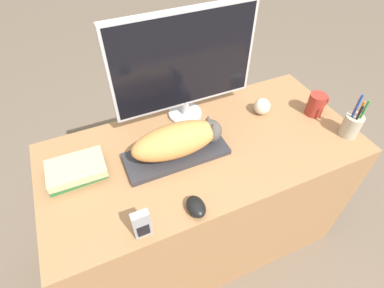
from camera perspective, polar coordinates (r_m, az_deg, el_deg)
name	(u,v)px	position (r m, az deg, el deg)	size (l,w,h in m)	color
ground_plane	(226,284)	(1.76, 6.41, -25.01)	(12.00, 12.00, 0.00)	#6B5B4C
desk	(202,199)	(1.54, 1.93, -10.36)	(1.34, 0.63, 0.75)	#9E7047
keyboard	(176,154)	(1.21, -3.00, -1.87)	(0.42, 0.16, 0.02)	#2D2D33
cat	(180,139)	(1.16, -2.32, 0.91)	(0.37, 0.14, 0.13)	#D18C47
monitor	(184,64)	(1.24, -1.47, 15.01)	(0.62, 0.15, 0.49)	#B7B7BC
computer_mouse	(196,207)	(1.05, 0.76, -11.83)	(0.06, 0.09, 0.04)	black
coffee_mug	(316,104)	(1.49, 22.61, 7.00)	(0.11, 0.08, 0.11)	#9E2D23
pen_cup	(352,125)	(1.44, 28.13, 3.28)	(0.08, 0.08, 0.21)	#B2A893
baseball	(262,106)	(1.43, 13.19, 6.99)	(0.08, 0.08, 0.08)	beige
phone	(142,224)	(0.98, -9.56, -14.85)	(0.06, 0.03, 0.12)	#99999E
book_stack	(76,170)	(1.21, -21.20, -4.65)	(0.22, 0.15, 0.06)	#2D6B38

